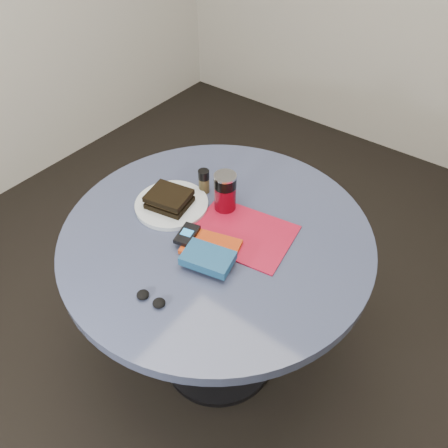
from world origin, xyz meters
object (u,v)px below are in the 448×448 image
Objects in this scene: table at (217,265)px; plate at (172,204)px; red_book at (211,247)px; pepper_grinder at (204,181)px; mp3_player at (187,234)px; novel at (208,258)px; sandwich at (169,199)px; headphones at (151,299)px; magazine at (242,233)px; soda_can at (225,192)px.

plate is at bearing 178.58° from table.
red_book is at bearing -64.24° from table.
pepper_grinder reaches higher than mp3_player.
mp3_player is at bearing -31.54° from plate.
sandwich is at bearing 141.84° from novel.
pepper_grinder is 0.95× the size of headphones.
red_book is at bearing 9.52° from mp3_player.
red_book is (-0.04, -0.11, 0.01)m from magazine.
red_book is at bearing -65.66° from soda_can.
plate is 1.61× the size of sandwich.
headphones is at bearing -55.36° from sandwich.
table is 0.29m from pepper_grinder.
soda_can is (-0.05, 0.11, 0.23)m from table.
sandwich is at bearing -178.93° from magazine.
magazine is (0.27, 0.04, -0.01)m from plate.
mp3_player is at bearing 146.85° from novel.
novel is at bearing -20.16° from mp3_player.
plate is 0.24m from red_book.
plate is at bearing 148.46° from mp3_player.
sandwich reaches higher than plate.
magazine is 3.10× the size of mp3_player.
pepper_grinder is 0.29m from red_book.
sandwich is (-0.20, -0.01, 0.20)m from table.
novel is (0.23, -0.26, -0.01)m from pepper_grinder.
novel is (-0.00, -0.17, 0.03)m from magazine.
sandwich is 1.64× the size of headphones.
soda_can is 0.20m from mp3_player.
table is 0.19m from red_book.
soda_can reaches higher than pepper_grinder.
soda_can is 1.48× the size of headphones.
soda_can is at bearing -13.84° from pepper_grinder.
soda_can is 0.15m from magazine.
plate is 1.47× the size of red_book.
magazine is (0.27, 0.05, -0.04)m from sandwich.
pepper_grinder reaches higher than magazine.
novel is (0.07, -0.13, 0.20)m from table.
novel is 0.13m from mp3_player.
mp3_player is at bearing -118.68° from table.
headphones is at bearing -108.80° from red_book.
plate reaches higher than magazine.
pepper_grinder is (-0.16, 0.13, 0.21)m from table.
red_book is 1.15× the size of novel.
soda_can reaches higher than novel.
sandwich is 1.05× the size of novel.
mp3_player is (-0.12, 0.04, -0.01)m from novel.
headphones is (-0.05, -0.37, 0.01)m from magazine.
sandwich is 0.91× the size of red_book.
soda_can is 1.39× the size of mp3_player.
magazine is at bearing 55.73° from red_book.
plate is 0.18m from mp3_player.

